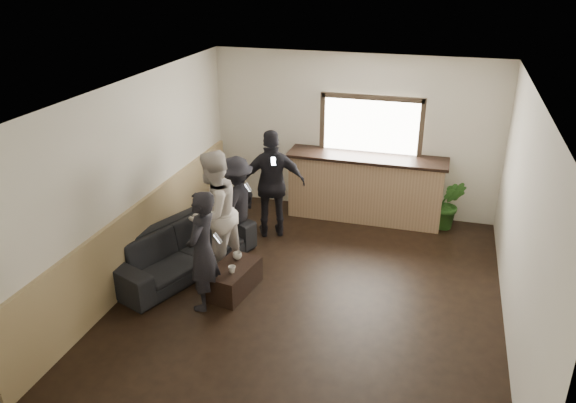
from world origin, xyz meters
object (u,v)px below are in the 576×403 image
(sofa, at_px, (182,249))
(coffee_table, at_px, (233,279))
(potted_plant, at_px, (449,204))
(person_c, at_px, (236,204))
(bar_counter, at_px, (366,184))
(cup_b, at_px, (232,269))
(person_d, at_px, (273,184))
(person_a, at_px, (202,251))
(cup_a, at_px, (237,256))
(person_b, at_px, (213,213))

(sofa, bearing_deg, coffee_table, -89.20)
(potted_plant, relative_size, person_c, 0.59)
(bar_counter, xyz_separation_m, coffee_table, (-1.35, -2.88, -0.45))
(cup_b, xyz_separation_m, person_d, (-0.04, 1.94, 0.47))
(cup_b, bearing_deg, sofa, 153.42)
(sofa, xyz_separation_m, potted_plant, (3.69, 2.49, 0.11))
(person_d, bearing_deg, sofa, 35.25)
(potted_plant, height_order, person_a, person_a)
(bar_counter, bearing_deg, person_a, -115.51)
(coffee_table, xyz_separation_m, potted_plant, (2.77, 2.83, 0.26))
(person_c, bearing_deg, cup_a, 29.96)
(sofa, distance_m, person_c, 1.09)
(person_a, distance_m, person_d, 2.24)
(coffee_table, distance_m, potted_plant, 3.97)
(coffee_table, bearing_deg, cup_b, -70.97)
(coffee_table, distance_m, cup_b, 0.28)
(sofa, relative_size, cup_a, 18.45)
(person_a, bearing_deg, coffee_table, 151.62)
(person_d, bearing_deg, coffee_table, 67.53)
(cup_b, xyz_separation_m, person_b, (-0.50, 0.61, 0.49))
(cup_a, distance_m, potted_plant, 3.81)
(potted_plant, xyz_separation_m, person_b, (-3.21, -2.37, 0.47))
(person_a, bearing_deg, cup_b, 135.30)
(cup_a, xyz_separation_m, potted_plant, (2.78, 2.61, 0.02))
(sofa, height_order, person_b, person_b)
(person_a, height_order, person_b, person_b)
(person_b, distance_m, person_c, 0.76)
(potted_plant, xyz_separation_m, person_d, (-2.76, -1.03, 0.45))
(sofa, relative_size, coffee_table, 2.71)
(bar_counter, relative_size, person_c, 1.79)
(cup_b, relative_size, potted_plant, 0.11)
(person_b, relative_size, person_d, 1.02)
(bar_counter, xyz_separation_m, person_d, (-1.34, -1.08, 0.25))
(cup_a, height_order, potted_plant, potted_plant)
(bar_counter, distance_m, coffee_table, 3.21)
(cup_a, relative_size, person_d, 0.07)
(coffee_table, bearing_deg, bar_counter, 64.90)
(person_d, bearing_deg, cup_a, 66.93)
(coffee_table, relative_size, cup_b, 8.43)
(sofa, relative_size, potted_plant, 2.60)
(cup_b, bearing_deg, potted_plant, 47.59)
(bar_counter, xyz_separation_m, potted_plant, (1.42, -0.05, -0.20))
(cup_a, height_order, person_c, person_c)
(person_b, height_order, person_c, person_b)
(coffee_table, bearing_deg, person_c, 108.27)
(person_c, relative_size, person_d, 0.84)
(person_b, bearing_deg, person_d, 178.29)
(cup_a, bearing_deg, cup_b, -79.95)
(sofa, height_order, cup_b, sofa)
(coffee_table, height_order, person_d, person_d)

